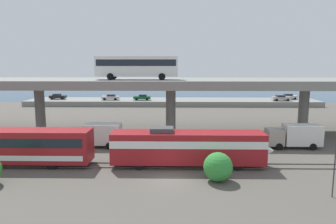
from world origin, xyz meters
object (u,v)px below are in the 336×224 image
train_locomotive (195,146)px  service_truck_west (295,135)px  parked_car_1 (142,97)px  parked_car_3 (289,96)px  transit_bus_on_overpass (137,66)px  service_truck_east (96,135)px  parked_car_0 (281,98)px  parked_car_4 (58,96)px  parked_car_2 (111,97)px

train_locomotive → service_truck_west: train_locomotive is taller
parked_car_1 → parked_car_3: bearing=-176.2°
transit_bus_on_overpass → service_truck_east: (-4.58, -6.94, -8.84)m
service_truck_west → service_truck_east: bearing=0.0°
service_truck_west → parked_car_0: bearing=-106.2°
service_truck_west → transit_bus_on_overpass: bearing=-18.2°
parked_car_4 → parked_car_2: bearing=-5.6°
transit_bus_on_overpass → parked_car_4: size_ratio=2.83×
train_locomotive → parked_car_3: bearing=61.3°
parked_car_0 → parked_car_2: 44.11m
parked_car_2 → parked_car_0: bearing=178.7°
parked_car_2 → parked_car_3: bearing=-177.1°
service_truck_west → parked_car_2: 52.83m
parked_car_2 → parked_car_4: bearing=-5.6°
service_truck_east → parked_car_2: service_truck_east is taller
train_locomotive → service_truck_east: size_ratio=2.50×
parked_car_1 → parked_car_4: same height
parked_car_1 → parked_car_4: 22.89m
parked_car_1 → parked_car_4: bearing=-3.9°
train_locomotive → parked_car_2: 52.97m
train_locomotive → transit_bus_on_overpass: transit_bus_on_overpass is taller
parked_car_1 → parked_car_2: size_ratio=0.96×
parked_car_0 → parked_car_2: same height
train_locomotive → parked_car_1: (-10.56, 49.34, -0.07)m
parked_car_0 → parked_car_2: bearing=178.7°
train_locomotive → parked_car_4: (-33.40, 50.91, -0.07)m
service_truck_east → parked_car_0: bearing=-132.5°
service_truck_east → parked_car_3: (40.75, 44.33, 0.48)m
train_locomotive → parked_car_2: train_locomotive is taller
parked_car_2 → parked_car_4: size_ratio=1.08×
transit_bus_on_overpass → parked_car_2: size_ratio=2.63×
service_truck_west → parked_car_0: 42.62m
service_truck_east → transit_bus_on_overpass: bearing=-123.4°
train_locomotive → parked_car_3: size_ratio=4.01×
parked_car_1 → parked_car_2: 8.33m
parked_car_3 → parked_car_4: bearing=-179.1°
parked_car_1 → parked_car_0: bearing=178.7°
parked_car_3 → parked_car_4: same height
train_locomotive → service_truck_west: bearing=29.7°
train_locomotive → parked_car_2: (-18.88, 49.49, -0.07)m
transit_bus_on_overpass → service_truck_east: bearing=56.6°
service_truck_west → parked_car_2: size_ratio=1.49×
parked_car_0 → transit_bus_on_overpass: bearing=-134.1°
parked_car_1 → parked_car_3: 39.07m
service_truck_west → parked_car_4: 63.69m
service_truck_east → parked_car_4: (-21.07, 43.32, 0.48)m
service_truck_west → parked_car_0: service_truck_west is taller
transit_bus_on_overpass → parked_car_2: 37.63m
parked_car_3 → transit_bus_on_overpass: bearing=-134.1°
parked_car_3 → parked_car_2: bearing=-177.1°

